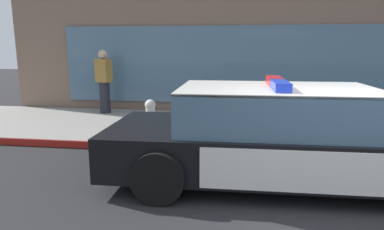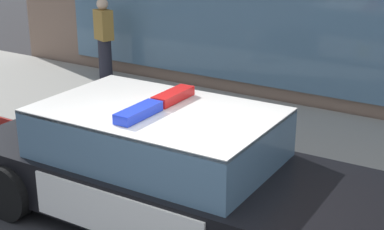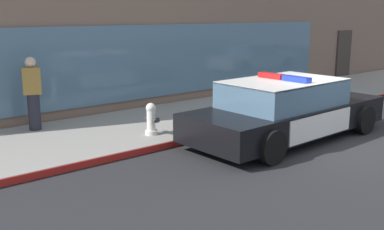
# 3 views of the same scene
# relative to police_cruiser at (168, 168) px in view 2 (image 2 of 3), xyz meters

# --- Properties ---
(sidewalk) EXTENTS (48.00, 3.39, 0.15)m
(sidewalk) POSITION_rel_police_cruiser_xyz_m (0.76, 2.79, -0.61)
(sidewalk) COLOR gray
(sidewalk) RESTS_ON ground
(curb_red_paint) EXTENTS (28.80, 0.04, 0.14)m
(curb_red_paint) POSITION_rel_police_cruiser_xyz_m (0.76, 1.08, -0.61)
(curb_red_paint) COLOR maroon
(curb_red_paint) RESTS_ON ground
(police_cruiser) EXTENTS (5.24, 2.22, 1.49)m
(police_cruiser) POSITION_rel_police_cruiser_xyz_m (0.00, 0.00, 0.00)
(police_cruiser) COLOR black
(police_cruiser) RESTS_ON ground
(fire_hydrant) EXTENTS (0.34, 0.39, 0.73)m
(fire_hydrant) POSITION_rel_police_cruiser_xyz_m (-2.48, 1.81, -0.18)
(fire_hydrant) COLOR silver
(fire_hydrant) RESTS_ON sidewalk
(pedestrian_on_sidewalk) EXTENTS (0.47, 0.39, 1.71)m
(pedestrian_on_sidewalk) POSITION_rel_police_cruiser_xyz_m (-4.34, 3.91, 0.33)
(pedestrian_on_sidewalk) COLOR #23232D
(pedestrian_on_sidewalk) RESTS_ON sidewalk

